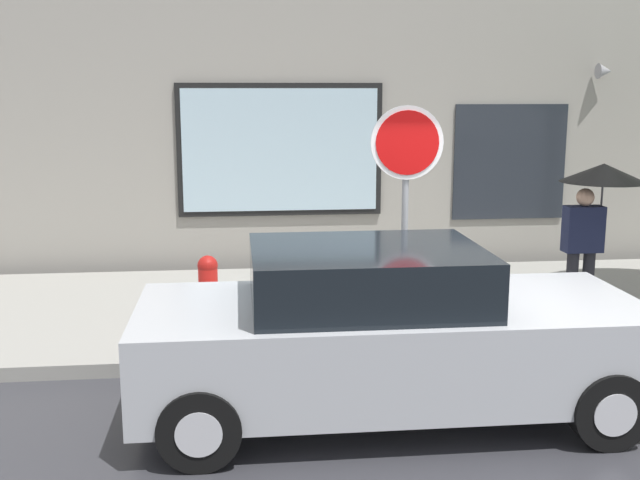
{
  "coord_description": "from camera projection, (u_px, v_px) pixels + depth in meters",
  "views": [
    {
      "loc": [
        -1.83,
        -6.37,
        2.81
      ],
      "look_at": [
        -0.95,
        1.8,
        1.2
      ],
      "focal_mm": 42.96,
      "sensor_mm": 36.0,
      "label": 1
    }
  ],
  "objects": [
    {
      "name": "parked_car",
      "position": [
        386.0,
        334.0,
        6.6
      ],
      "size": [
        4.32,
        1.85,
        1.51
      ],
      "color": "#B7BABF",
      "rests_on": "ground"
    },
    {
      "name": "sidewalk",
      "position": [
        383.0,
        306.0,
        9.86
      ],
      "size": [
        20.0,
        4.0,
        0.15
      ],
      "primitive_type": "cube",
      "color": "gray",
      "rests_on": "ground"
    },
    {
      "name": "fire_hydrant",
      "position": [
        208.0,
        292.0,
        8.71
      ],
      "size": [
        0.3,
        0.44,
        0.83
      ],
      "color": "red",
      "rests_on": "sidewalk"
    },
    {
      "name": "stop_sign",
      "position": [
        406.0,
        177.0,
        7.91
      ],
      "size": [
        0.76,
        0.1,
        2.51
      ],
      "color": "gray",
      "rests_on": "sidewalk"
    },
    {
      "name": "pedestrian_with_umbrella",
      "position": [
        597.0,
        194.0,
        8.98
      ],
      "size": [
        1.01,
        1.01,
        1.82
      ],
      "color": "black",
      "rests_on": "sidewalk"
    },
    {
      "name": "building_facade",
      "position": [
        356.0,
        45.0,
        11.64
      ],
      "size": [
        20.0,
        0.67,
        7.0
      ],
      "color": "#9E998E",
      "rests_on": "ground"
    },
    {
      "name": "ground_plane",
      "position": [
        445.0,
        405.0,
        6.95
      ],
      "size": [
        60.0,
        60.0,
        0.0
      ],
      "primitive_type": "plane",
      "color": "#333338"
    }
  ]
}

